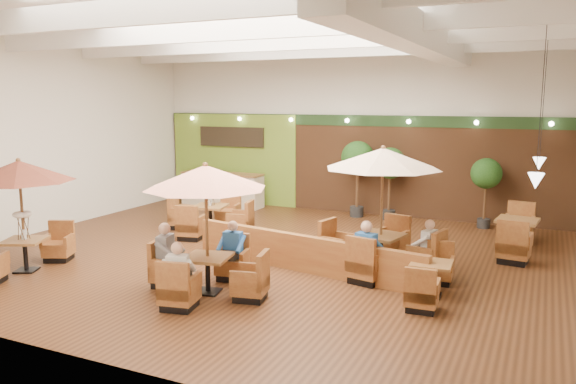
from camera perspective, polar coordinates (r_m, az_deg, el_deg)
The scene contains 17 objects.
room at distance 14.10m, azimuth 1.05°, elevation 9.01°, with size 14.04×14.00×5.52m.
service_counter at distance 19.96m, azimuth -6.70°, elevation 0.26°, with size 3.00×0.75×1.18m.
booth_divider at distance 12.32m, azimuth 1.48°, elevation -6.23°, with size 5.80×0.18×0.80m, color brown.
table_0 at distance 13.29m, azimuth -25.57°, elevation 0.55°, with size 2.30×2.61×2.49m.
table_1 at distance 10.76m, azimuth -8.32°, elevation -1.26°, with size 2.59×2.59×2.56m.
table_2 at distance 12.30m, azimuth 9.54°, elevation 0.58°, with size 2.79×2.79×2.75m.
table_3 at distance 16.05m, azimuth -7.88°, elevation -2.54°, with size 2.71×2.71×1.55m.
table_4 at distance 11.16m, azimuth 14.31°, elevation -8.62°, with size 0.79×2.26×0.84m.
table_5 at distance 14.93m, azimuth 22.18°, elevation -4.16°, with size 1.03×2.85×1.05m.
topiary_0 at distance 17.93m, azimuth 7.09°, elevation 3.19°, with size 1.05×1.05×2.43m.
topiary_1 at distance 17.66m, azimuth 10.32°, elevation 2.61°, with size 0.97×0.97×2.26m.
topiary_2 at distance 17.19m, azimuth 19.49°, elevation 1.53°, with size 0.89×0.89×2.06m.
diner_0 at distance 10.24m, azimuth -11.06°, elevation -7.60°, with size 0.43×0.40×0.79m.
diner_1 at distance 11.74m, azimuth -5.71°, elevation -5.30°, with size 0.40×0.33×0.77m.
diner_2 at distance 11.50m, azimuth -12.12°, elevation -5.66°, with size 0.40×0.45×0.84m.
diner_3 at distance 11.56m, azimuth 8.06°, elevation -5.44°, with size 0.45×0.39×0.85m.
diner_4 at distance 12.29m, azimuth 13.95°, elevation -4.89°, with size 0.37×0.41×0.76m.
Camera 1 is at (5.95, -11.68, 3.70)m, focal length 35.00 mm.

